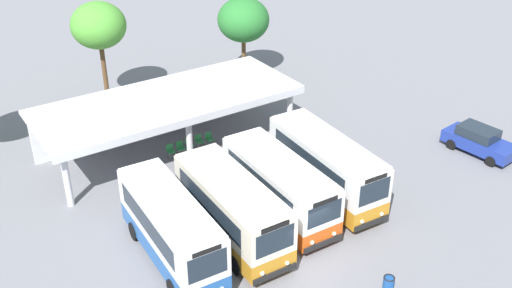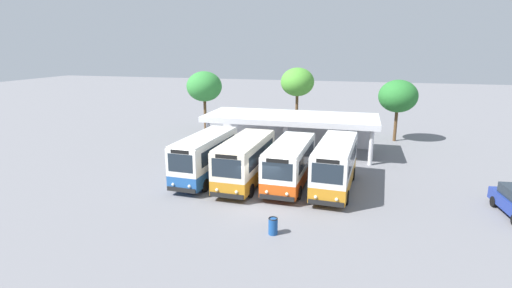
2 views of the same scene
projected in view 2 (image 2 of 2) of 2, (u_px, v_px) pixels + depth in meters
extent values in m
plane|color=slate|center=(261.00, 202.00, 24.18)|extent=(180.00, 180.00, 0.00)
cylinder|color=black|center=(205.00, 185.00, 25.86)|extent=(0.27, 0.91, 0.90)
cylinder|color=black|center=(178.00, 182.00, 26.46)|extent=(0.27, 0.91, 0.90)
cylinder|color=black|center=(231.00, 166.00, 30.10)|extent=(0.27, 0.91, 0.90)
cylinder|color=black|center=(207.00, 163.00, 30.70)|extent=(0.27, 0.91, 0.90)
cube|color=#23569E|center=(206.00, 168.00, 28.18)|extent=(2.49, 7.50, 0.95)
cube|color=white|center=(205.00, 150.00, 27.84)|extent=(2.49, 7.50, 1.82)
cube|color=white|center=(205.00, 136.00, 27.61)|extent=(2.41, 7.27, 0.12)
cube|color=black|center=(181.00, 190.00, 24.82)|extent=(2.01, 0.20, 0.28)
cube|color=#1E2833|center=(180.00, 163.00, 24.43)|extent=(1.73, 0.14, 1.19)
cube|color=black|center=(180.00, 152.00, 24.25)|extent=(1.27, 0.11, 0.24)
cube|color=#1E2833|center=(219.00, 150.00, 27.61)|extent=(0.34, 5.91, 1.00)
cube|color=#1E2833|center=(193.00, 148.00, 28.24)|extent=(0.34, 5.91, 1.00)
sphere|color=#EAEACC|center=(189.00, 186.00, 24.58)|extent=(0.20, 0.20, 0.20)
sphere|color=#EAEACC|center=(173.00, 184.00, 24.93)|extent=(0.20, 0.20, 0.20)
cylinder|color=black|center=(251.00, 191.00, 24.89)|extent=(0.25, 0.91, 0.90)
cylinder|color=black|center=(219.00, 187.00, 25.51)|extent=(0.25, 0.91, 0.90)
cylinder|color=black|center=(269.00, 170.00, 29.13)|extent=(0.25, 0.91, 0.90)
cylinder|color=black|center=(241.00, 167.00, 29.75)|extent=(0.25, 0.91, 0.90)
cube|color=orange|center=(245.00, 172.00, 27.22)|extent=(2.55, 7.43, 0.94)
cube|color=beige|center=(245.00, 154.00, 26.89)|extent=(2.55, 7.43, 1.80)
cube|color=beige|center=(245.00, 140.00, 26.66)|extent=(2.47, 7.21, 0.12)
cube|color=black|center=(227.00, 196.00, 23.86)|extent=(2.21, 0.17, 0.28)
cube|color=#1E2833|center=(226.00, 168.00, 23.47)|extent=(1.90, 0.11, 1.17)
cube|color=black|center=(226.00, 157.00, 23.30)|extent=(1.39, 0.09, 0.24)
cube|color=#1E2833|center=(262.00, 154.00, 26.65)|extent=(0.22, 5.89, 0.99)
cube|color=#1E2833|center=(230.00, 151.00, 27.29)|extent=(0.22, 5.89, 0.99)
sphere|color=#EAEACC|center=(236.00, 192.00, 23.61)|extent=(0.20, 0.20, 0.20)
sphere|color=#EAEACC|center=(217.00, 190.00, 23.97)|extent=(0.20, 0.20, 0.20)
cylinder|color=black|center=(299.00, 193.00, 24.56)|extent=(0.25, 0.91, 0.90)
cylinder|color=black|center=(266.00, 189.00, 25.18)|extent=(0.25, 0.91, 0.90)
cylinder|color=black|center=(310.00, 171.00, 28.81)|extent=(0.25, 0.91, 0.90)
cylinder|color=black|center=(282.00, 168.00, 29.43)|extent=(0.25, 0.91, 0.90)
cube|color=#D14C14|center=(290.00, 174.00, 26.90)|extent=(2.54, 7.45, 0.92)
cube|color=white|center=(290.00, 156.00, 26.59)|extent=(2.54, 7.45, 1.65)
cube|color=white|center=(290.00, 144.00, 26.37)|extent=(2.47, 7.23, 0.12)
cube|color=black|center=(277.00, 198.00, 23.52)|extent=(2.18, 0.17, 0.28)
cube|color=#1E2833|center=(277.00, 172.00, 23.16)|extent=(1.88, 0.11, 1.07)
cube|color=black|center=(277.00, 161.00, 23.00)|extent=(1.38, 0.10, 0.24)
cube|color=#1E2833|center=(307.00, 156.00, 26.35)|extent=(0.24, 5.90, 0.91)
cube|color=#1E2833|center=(274.00, 154.00, 26.99)|extent=(0.24, 5.90, 0.91)
sphere|color=#EAEACC|center=(287.00, 194.00, 23.28)|extent=(0.20, 0.20, 0.20)
sphere|color=#EAEACC|center=(267.00, 192.00, 23.64)|extent=(0.20, 0.20, 0.20)
cylinder|color=black|center=(347.00, 197.00, 23.78)|extent=(0.27, 0.91, 0.90)
cylinder|color=black|center=(312.00, 193.00, 24.42)|extent=(0.27, 0.91, 0.90)
cylinder|color=black|center=(353.00, 174.00, 28.17)|extent=(0.27, 0.91, 0.90)
cylinder|color=black|center=(324.00, 171.00, 28.81)|extent=(0.27, 0.91, 0.90)
cube|color=orange|center=(335.00, 177.00, 26.19)|extent=(2.66, 7.81, 0.98)
cube|color=silver|center=(336.00, 157.00, 25.85)|extent=(2.66, 7.81, 1.82)
cube|color=silver|center=(336.00, 143.00, 25.62)|extent=(2.58, 7.57, 0.12)
cube|color=black|center=(326.00, 203.00, 22.71)|extent=(2.11, 0.22, 0.28)
cube|color=#1E2833|center=(327.00, 174.00, 22.31)|extent=(1.82, 0.16, 1.18)
cube|color=black|center=(328.00, 161.00, 22.13)|extent=(1.33, 0.13, 0.24)
cube|color=#1E2833|center=(353.00, 157.00, 25.60)|extent=(0.40, 6.14, 1.00)
cube|color=#1E2833|center=(319.00, 155.00, 26.27)|extent=(0.40, 6.14, 1.00)
sphere|color=#EAEACC|center=(337.00, 199.00, 22.46)|extent=(0.20, 0.20, 0.20)
sphere|color=#EAEACC|center=(316.00, 197.00, 22.83)|extent=(0.20, 0.20, 0.20)
cylinder|color=black|center=(493.00, 202.00, 23.47)|extent=(0.25, 0.66, 0.64)
cylinder|color=silver|center=(208.00, 136.00, 35.00)|extent=(0.36, 0.36, 3.20)
cylinder|color=silver|center=(285.00, 141.00, 33.23)|extent=(0.36, 0.36, 3.20)
cylinder|color=silver|center=(371.00, 146.00, 31.47)|extent=(0.36, 0.36, 3.20)
cube|color=silver|center=(295.00, 129.00, 38.11)|extent=(14.92, 0.20, 3.20)
cube|color=silver|center=(291.00, 116.00, 35.16)|extent=(15.42, 6.10, 0.20)
cube|color=silver|center=(285.00, 125.00, 32.41)|extent=(15.42, 0.10, 0.28)
cylinder|color=slate|center=(284.00, 152.00, 34.84)|extent=(0.03, 0.03, 0.44)
cylinder|color=slate|center=(280.00, 152.00, 34.92)|extent=(0.03, 0.03, 0.44)
cylinder|color=slate|center=(285.00, 151.00, 35.17)|extent=(0.03, 0.03, 0.44)
cylinder|color=slate|center=(281.00, 151.00, 35.25)|extent=(0.03, 0.03, 0.44)
cube|color=#2D8C47|center=(282.00, 149.00, 34.99)|extent=(0.44, 0.44, 0.04)
cube|color=#2D8C47|center=(283.00, 146.00, 35.13)|extent=(0.44, 0.04, 0.40)
cylinder|color=slate|center=(291.00, 153.00, 34.69)|extent=(0.03, 0.03, 0.44)
cylinder|color=slate|center=(287.00, 152.00, 34.77)|extent=(0.03, 0.03, 0.44)
cylinder|color=slate|center=(292.00, 152.00, 35.02)|extent=(0.03, 0.03, 0.44)
cylinder|color=slate|center=(288.00, 151.00, 35.10)|extent=(0.03, 0.03, 0.44)
cube|color=#2D8C47|center=(290.00, 149.00, 34.83)|extent=(0.44, 0.44, 0.04)
cube|color=#2D8C47|center=(290.00, 147.00, 34.97)|extent=(0.44, 0.04, 0.40)
cylinder|color=slate|center=(299.00, 153.00, 34.61)|extent=(0.03, 0.03, 0.44)
cylinder|color=slate|center=(295.00, 153.00, 34.70)|extent=(0.03, 0.03, 0.44)
cylinder|color=slate|center=(299.00, 152.00, 34.94)|extent=(0.03, 0.03, 0.44)
cylinder|color=slate|center=(295.00, 152.00, 35.03)|extent=(0.03, 0.03, 0.44)
cube|color=#2D8C47|center=(297.00, 150.00, 34.76)|extent=(0.44, 0.44, 0.04)
cube|color=#2D8C47|center=(297.00, 147.00, 34.90)|extent=(0.44, 0.04, 0.40)
cylinder|color=slate|center=(306.00, 153.00, 34.46)|extent=(0.03, 0.03, 0.44)
cylinder|color=slate|center=(302.00, 153.00, 34.54)|extent=(0.03, 0.03, 0.44)
cylinder|color=slate|center=(307.00, 152.00, 34.79)|extent=(0.03, 0.03, 0.44)
cylinder|color=slate|center=(303.00, 152.00, 34.87)|extent=(0.03, 0.03, 0.44)
cube|color=#2D8C47|center=(304.00, 150.00, 34.61)|extent=(0.44, 0.44, 0.04)
cube|color=#2D8C47|center=(305.00, 147.00, 34.74)|extent=(0.44, 0.04, 0.40)
cylinder|color=slate|center=(313.00, 154.00, 34.21)|extent=(0.03, 0.03, 0.44)
cylinder|color=slate|center=(310.00, 154.00, 34.30)|extent=(0.03, 0.03, 0.44)
cylinder|color=slate|center=(314.00, 153.00, 34.54)|extent=(0.03, 0.03, 0.44)
cylinder|color=slate|center=(310.00, 153.00, 34.63)|extent=(0.03, 0.03, 0.44)
cube|color=#2D8C47|center=(312.00, 151.00, 34.36)|extent=(0.44, 0.44, 0.04)
cube|color=#2D8C47|center=(312.00, 148.00, 34.50)|extent=(0.44, 0.04, 0.40)
cylinder|color=brown|center=(297.00, 114.00, 43.42)|extent=(0.32, 0.32, 4.29)
ellipsoid|color=#4C9933|center=(297.00, 82.00, 42.56)|extent=(3.65, 3.65, 3.11)
cylinder|color=brown|center=(395.00, 126.00, 39.60)|extent=(0.32, 0.32, 3.17)
ellipsoid|color=#28722D|center=(398.00, 96.00, 38.86)|extent=(3.83, 3.83, 3.25)
cylinder|color=brown|center=(205.00, 116.00, 43.44)|extent=(0.32, 0.32, 3.73)
ellipsoid|color=#338438|center=(204.00, 86.00, 42.63)|extent=(3.87, 3.87, 3.29)
cylinder|color=#19478C|center=(273.00, 226.00, 19.99)|extent=(0.48, 0.48, 0.85)
torus|color=black|center=(273.00, 218.00, 19.89)|extent=(0.49, 0.49, 0.06)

